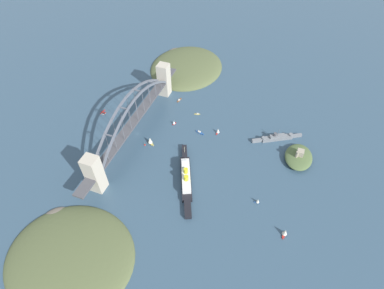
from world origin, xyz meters
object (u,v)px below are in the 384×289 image
(naval_cruiser, at_px, (277,138))
(small_boat_4, at_px, (285,232))
(small_boat_2, at_px, (200,132))
(channel_marker_buoy, at_px, (145,144))
(harbor_arch_bridge, at_px, (134,119))
(fort_island_mid_harbor, at_px, (299,157))
(small_boat_5, at_px, (174,123))
(seaplane_taxiing_near_bridge, at_px, (103,113))
(small_boat_1, at_px, (258,201))
(ocean_liner, at_px, (186,177))
(small_boat_3, at_px, (218,131))
(small_boat_6, at_px, (179,100))
(small_boat_0, at_px, (197,114))
(small_boat_7, at_px, (150,140))

(naval_cruiser, bearing_deg, small_boat_4, 12.89)
(small_boat_2, xyz_separation_m, channel_marker_buoy, (46.05, -59.96, 0.16))
(harbor_arch_bridge, bearing_deg, fort_island_mid_harbor, 98.00)
(small_boat_4, distance_m, small_boat_5, 203.71)
(seaplane_taxiing_near_bridge, relative_size, small_boat_1, 1.44)
(ocean_liner, height_order, small_boat_3, ocean_liner)
(naval_cruiser, relative_size, small_boat_3, 7.28)
(seaplane_taxiing_near_bridge, bearing_deg, small_boat_6, 125.94)
(fort_island_mid_harbor, bearing_deg, seaplane_taxiing_near_bridge, -87.87)
(small_boat_5, height_order, small_boat_6, small_boat_5)
(fort_island_mid_harbor, distance_m, small_boat_1, 87.12)
(naval_cruiser, relative_size, channel_marker_buoy, 22.33)
(naval_cruiser, height_order, small_boat_3, naval_cruiser)
(small_boat_6, bearing_deg, small_boat_3, 58.47)
(fort_island_mid_harbor, relative_size, small_boat_4, 4.40)
(small_boat_0, relative_size, small_boat_2, 0.68)
(small_boat_2, distance_m, small_boat_6, 75.85)
(fort_island_mid_harbor, height_order, small_boat_7, fort_island_mid_harbor)
(ocean_liner, bearing_deg, small_boat_6, -154.85)
(small_boat_2, bearing_deg, ocean_liner, 7.87)
(harbor_arch_bridge, bearing_deg, small_boat_1, 73.95)
(harbor_arch_bridge, height_order, small_boat_0, harbor_arch_bridge)
(small_boat_3, bearing_deg, small_boat_4, 42.26)
(small_boat_4, bearing_deg, small_boat_7, -110.34)
(small_boat_2, height_order, small_boat_6, small_boat_2)
(channel_marker_buoy, bearing_deg, ocean_liner, 64.51)
(small_boat_4, bearing_deg, harbor_arch_bridge, -110.53)
(small_boat_2, bearing_deg, fort_island_mid_harbor, 89.48)
(harbor_arch_bridge, height_order, fort_island_mid_harbor, harbor_arch_bridge)
(harbor_arch_bridge, relative_size, small_boat_4, 24.53)
(naval_cruiser, distance_m, small_boat_7, 167.28)
(small_boat_3, bearing_deg, small_boat_7, -57.56)
(ocean_liner, distance_m, small_boat_0, 117.76)
(fort_island_mid_harbor, distance_m, small_boat_7, 189.56)
(fort_island_mid_harbor, bearing_deg, small_boat_4, -0.38)
(small_boat_5, distance_m, small_boat_6, 52.81)
(small_boat_5, xyz_separation_m, small_boat_7, (44.48, -15.15, 2.11))
(seaplane_taxiing_near_bridge, relative_size, small_boat_7, 0.92)
(small_boat_2, xyz_separation_m, small_boat_3, (-8.70, 23.16, 2.98))
(harbor_arch_bridge, height_order, small_boat_6, harbor_arch_bridge)
(harbor_arch_bridge, height_order, small_boat_1, harbor_arch_bridge)
(small_boat_6, bearing_deg, small_boat_0, 60.99)
(small_boat_3, xyz_separation_m, small_boat_7, (49.35, -77.65, 1.34))
(small_boat_1, bearing_deg, small_boat_2, -130.07)
(channel_marker_buoy, bearing_deg, small_boat_1, 77.32)
(small_boat_4, bearing_deg, small_boat_2, -129.96)
(small_boat_0, bearing_deg, small_boat_7, -27.23)
(harbor_arch_bridge, relative_size, small_boat_0, 29.90)
(naval_cruiser, bearing_deg, small_boat_5, -81.64)
(seaplane_taxiing_near_bridge, relative_size, small_boat_3, 1.25)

